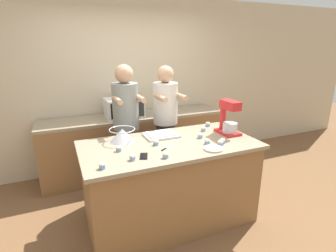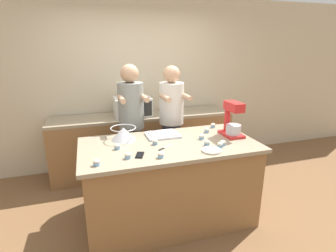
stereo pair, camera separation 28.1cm
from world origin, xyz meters
TOP-DOWN VIEW (x-y plane):
  - ground_plane at (0.00, 0.00)m, footprint 16.00×16.00m
  - back_wall at (0.00, 1.71)m, footprint 10.00×0.06m
  - island_counter at (0.00, 0.00)m, footprint 1.89×0.96m
  - back_counter at (0.00, 1.36)m, footprint 2.80×0.60m
  - person_left at (-0.27, 0.77)m, footprint 0.34×0.50m
  - person_right at (0.27, 0.77)m, footprint 0.34×0.50m
  - stand_mixer at (0.77, 0.03)m, footprint 0.20×0.30m
  - mixing_bowl at (-0.45, 0.26)m, footprint 0.28×0.28m
  - baking_tray at (0.00, 0.25)m, footprint 0.38×0.29m
  - microwave_oven at (-0.15, 1.36)m, footprint 0.55×0.40m
  - cell_phone at (-0.37, -0.23)m, footprint 0.12×0.16m
  - small_plate at (0.33, -0.34)m, footprint 0.20×0.20m
  - knife at (-0.08, -0.11)m, footprint 0.19×0.14m
  - cupcake_0 at (0.46, -0.27)m, footprint 0.06×0.06m
  - cupcake_1 at (0.54, 0.21)m, footprint 0.06×0.06m
  - cupcake_2 at (0.38, 0.01)m, footprint 0.06×0.06m
  - cupcake_3 at (0.71, 0.37)m, footprint 0.06×0.06m
  - cupcake_4 at (0.36, -0.18)m, footprint 0.06×0.06m
  - cupcake_5 at (-0.56, -0.01)m, footprint 0.06×0.06m
  - cupcake_6 at (-0.49, -0.26)m, footprint 0.06×0.06m
  - cupcake_7 at (-0.78, -0.33)m, footprint 0.06×0.06m
  - cupcake_8 at (-0.19, -0.34)m, footprint 0.06×0.06m
  - cupcake_9 at (0.52, -0.23)m, footprint 0.06×0.06m
  - cupcake_10 at (-0.16, 0.01)m, footprint 0.06×0.06m

SIDE VIEW (x-z plane):
  - ground_plane at x=0.00m, z-range 0.00..0.00m
  - back_counter at x=0.00m, z-range 0.00..0.93m
  - island_counter at x=0.00m, z-range 0.00..0.95m
  - person_right at x=0.27m, z-range 0.05..1.76m
  - person_left at x=-0.27m, z-range 0.05..1.79m
  - knife at x=-0.08m, z-range 0.94..0.95m
  - cell_phone at x=-0.37m, z-range 0.94..0.96m
  - small_plate at x=0.33m, z-range 0.95..0.96m
  - baking_tray at x=0.00m, z-range 0.94..0.98m
  - cupcake_0 at x=0.46m, z-range 0.95..1.00m
  - cupcake_1 at x=0.54m, z-range 0.95..1.00m
  - cupcake_2 at x=0.38m, z-range 0.95..1.00m
  - cupcake_3 at x=0.71m, z-range 0.95..1.00m
  - cupcake_4 at x=0.36m, z-range 0.95..1.00m
  - cupcake_5 at x=-0.56m, z-range 0.95..1.00m
  - cupcake_6 at x=-0.49m, z-range 0.95..1.00m
  - cupcake_7 at x=-0.78m, z-range 0.95..1.00m
  - cupcake_8 at x=-0.19m, z-range 0.95..1.00m
  - cupcake_9 at x=0.52m, z-range 0.95..1.00m
  - cupcake_10 at x=-0.16m, z-range 0.95..1.00m
  - mixing_bowl at x=-0.45m, z-range 0.95..1.09m
  - microwave_oven at x=-0.15m, z-range 0.93..1.20m
  - stand_mixer at x=0.77m, z-range 0.92..1.32m
  - back_wall at x=0.00m, z-range 0.00..2.70m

